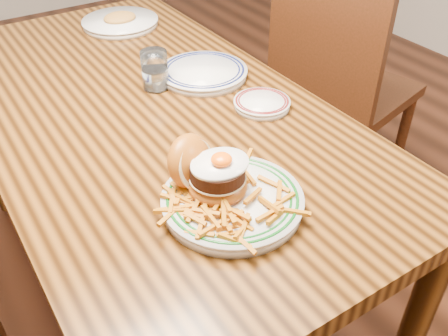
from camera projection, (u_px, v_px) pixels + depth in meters
floor at (164, 283)px, 1.82m from camera, size 6.00×6.00×0.00m
table at (147, 131)px, 1.42m from camera, size 0.85×1.60×0.75m
chair_right at (337, 85)px, 1.93m from camera, size 0.55×0.55×0.98m
main_plate at (225, 190)px, 1.01m from camera, size 0.29×0.31×0.14m
side_plate at (262, 103)px, 1.34m from camera, size 0.15×0.16×0.02m
rear_plate at (203, 72)px, 1.48m from camera, size 0.26×0.26×0.03m
water_glass at (155, 72)px, 1.41m from camera, size 0.07×0.07×0.11m
far_plate at (120, 22)px, 1.80m from camera, size 0.27×0.27×0.05m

